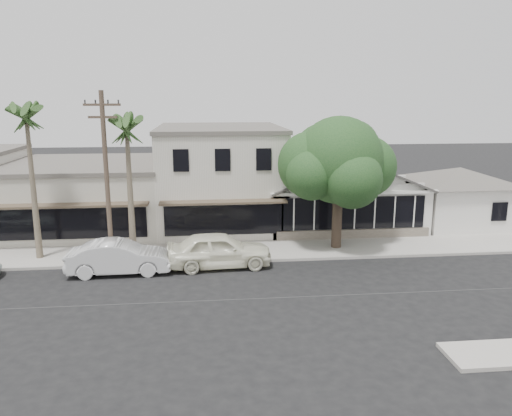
{
  "coord_description": "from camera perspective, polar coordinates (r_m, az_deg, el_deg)",
  "views": [
    {
      "loc": [
        -4.06,
        -20.4,
        8.69
      ],
      "look_at": [
        -1.31,
        6.0,
        2.75
      ],
      "focal_mm": 35.0,
      "sensor_mm": 36.0,
      "label": 1
    }
  ],
  "objects": [
    {
      "name": "palm_mid",
      "position": [
        28.42,
        -24.78,
        9.3
      ],
      "size": [
        3.24,
        3.24,
        8.82
      ],
      "color": "#726651",
      "rests_on": "ground"
    },
    {
      "name": "utility_pole",
      "position": [
        26.36,
        -16.71,
        3.58
      ],
      "size": [
        1.8,
        0.24,
        9.0
      ],
      "color": "brown",
      "rests_on": "ground"
    },
    {
      "name": "car_0",
      "position": [
        26.01,
        -4.25,
        -4.79
      ],
      "size": [
        5.54,
        2.51,
        1.85
      ],
      "primitive_type": "imported",
      "rotation": [
        0.0,
        0.0,
        1.63
      ],
      "color": "white",
      "rests_on": "ground"
    },
    {
      "name": "ground",
      "position": [
        22.54,
        4.97,
        -10.11
      ],
      "size": [
        140.0,
        140.0,
        0.0
      ],
      "primitive_type": "plane",
      "color": "black",
      "rests_on": "ground"
    },
    {
      "name": "car_1",
      "position": [
        25.96,
        -15.36,
        -5.45
      ],
      "size": [
        5.14,
        1.92,
        1.68
      ],
      "primitive_type": "imported",
      "rotation": [
        0.0,
        0.0,
        1.6
      ],
      "color": "silver",
      "rests_on": "ground"
    },
    {
      "name": "sidewalk_north",
      "position": [
        28.76,
        -13.59,
        -5.18
      ],
      "size": [
        90.0,
        3.5,
        0.15
      ],
      "primitive_type": "cube",
      "color": "#9E9991",
      "rests_on": "ground"
    },
    {
      "name": "corner_shop",
      "position": [
        34.63,
        9.32,
        2.35
      ],
      "size": [
        10.4,
        8.6,
        5.1
      ],
      "color": "white",
      "rests_on": "ground"
    },
    {
      "name": "row_building_near",
      "position": [
        34.35,
        -4.11,
        3.48
      ],
      "size": [
        8.0,
        10.0,
        6.5
      ],
      "primitive_type": "cube",
      "color": "beige",
      "rests_on": "ground"
    },
    {
      "name": "row_building_midnear",
      "position": [
        35.44,
        -18.79,
        1.22
      ],
      "size": [
        10.0,
        10.0,
        4.2
      ],
      "primitive_type": "cube",
      "color": "beige",
      "rests_on": "ground"
    },
    {
      "name": "palm_east",
      "position": [
        26.77,
        -14.57,
        8.76
      ],
      "size": [
        2.93,
        2.93,
        8.26
      ],
      "color": "#726651",
      "rests_on": "ground"
    },
    {
      "name": "shade_tree",
      "position": [
        28.64,
        9.23,
        5.16
      ],
      "size": [
        6.92,
        6.25,
        7.67
      ],
      "rotation": [
        0.0,
        0.0,
        -0.42
      ],
      "color": "#3F3326",
      "rests_on": "ground"
    },
    {
      "name": "side_cottage",
      "position": [
        36.98,
        22.02,
        0.48
      ],
      "size": [
        6.0,
        6.0,
        3.0
      ],
      "primitive_type": "cube",
      "color": "white",
      "rests_on": "ground"
    }
  ]
}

